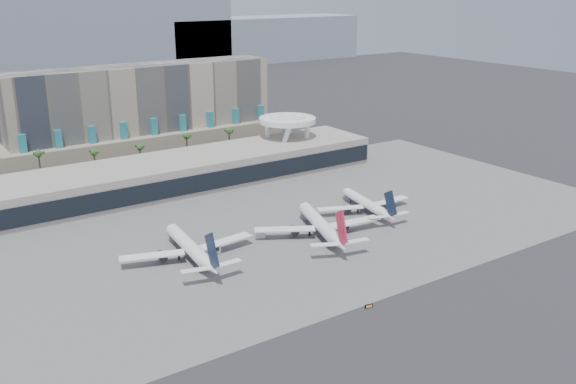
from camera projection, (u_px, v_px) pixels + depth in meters
ground at (359, 285)px, 177.10m from camera, size 900.00×900.00×0.00m
apron_pad at (255, 226)px, 220.24m from camera, size 260.00×130.00×0.06m
mountain_ridge at (30, 43)px, 551.44m from camera, size 680.00×60.00×70.00m
hotel at (144, 117)px, 314.05m from camera, size 140.00×30.00×42.00m
terminal at (185, 171)px, 261.23m from camera, size 170.00×32.50×14.50m
saucer_structure at (287, 123)px, 291.86m from camera, size 26.00×26.00×21.89m
palm_row at (164, 142)px, 291.33m from camera, size 157.80×2.80×13.10m
airliner_left at (190, 247)px, 192.66m from camera, size 42.15×43.58×15.06m
airliner_centre at (321, 224)px, 210.30m from camera, size 42.34×43.81×15.65m
airliner_right at (366, 204)px, 232.04m from camera, size 36.64×38.06×13.26m
service_vehicle_a at (213, 250)px, 197.49m from camera, size 5.18×3.62×2.30m
service_vehicle_b at (260, 236)px, 209.51m from camera, size 3.54×2.81×1.60m
taxiway_sign at (369, 306)px, 164.40m from camera, size 2.33×0.72×1.05m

